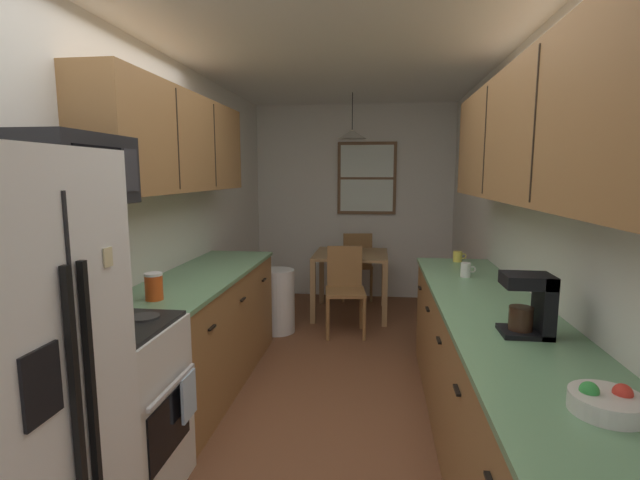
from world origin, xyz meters
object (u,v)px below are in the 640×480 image
at_px(microwave_over_range, 69,170).
at_px(dining_chair_near, 345,286).
at_px(fruit_bowl, 607,402).
at_px(coffee_maker, 533,303).
at_px(stove_range, 109,412).
at_px(mug_by_coffeemaker, 466,270).
at_px(trash_bin, 278,301).
at_px(table_serving_bowl, 353,250).
at_px(mug_spare, 458,256).
at_px(storage_canister, 154,286).
at_px(dining_table, 351,263).
at_px(dining_chair_far, 357,263).

xyz_separation_m(microwave_over_range, dining_chair_near, (1.11, 2.64, -1.17)).
bearing_deg(microwave_over_range, fruit_bowl, -13.73).
bearing_deg(coffee_maker, fruit_bowl, -89.47).
xyz_separation_m(stove_range, mug_by_coffeemaker, (1.97, 1.40, 0.48)).
xyz_separation_m(coffee_maker, mug_by_coffeemaker, (-0.08, 1.22, -0.10)).
relative_size(trash_bin, table_serving_bowl, 3.37).
bearing_deg(stove_range, fruit_bowl, -14.45).
distance_m(microwave_over_range, mug_by_coffeemaker, 2.61).
distance_m(stove_range, mug_by_coffeemaker, 2.46).
bearing_deg(microwave_over_range, mug_spare, 43.39).
relative_size(trash_bin, storage_canister, 4.03).
height_order(dining_table, mug_spare, mug_spare).
bearing_deg(mug_spare, mug_by_coffeemaker, -94.08).
height_order(stove_range, trash_bin, stove_range).
relative_size(storage_canister, mug_spare, 1.47).
bearing_deg(microwave_over_range, dining_chair_far, 73.33).
xyz_separation_m(microwave_over_range, dining_table, (1.13, 3.27, -1.05)).
relative_size(dining_chair_far, mug_by_coffeemaker, 8.27).
height_order(stove_range, dining_chair_near, stove_range).
bearing_deg(stove_range, dining_table, 72.75).
height_order(microwave_over_range, fruit_bowl, microwave_over_range).
bearing_deg(storage_canister, trash_bin, 81.58).
xyz_separation_m(stove_range, fruit_bowl, (2.05, -0.53, 0.46)).
bearing_deg(dining_chair_far, stove_range, -105.13).
height_order(coffee_maker, fruit_bowl, coffee_maker).
bearing_deg(storage_canister, dining_chair_near, 64.64).
distance_m(dining_chair_far, fruit_bowl, 4.57).
distance_m(dining_chair_near, fruit_bowl, 3.37).
height_order(microwave_over_range, dining_table, microwave_over_range).
distance_m(stove_range, microwave_over_range, 1.20).
bearing_deg(mug_by_coffeemaker, dining_table, 116.98).
distance_m(mug_by_coffeemaker, table_serving_bowl, 2.17).
bearing_deg(dining_chair_far, table_serving_bowl, -92.15).
relative_size(stove_range, mug_spare, 9.76).
bearing_deg(table_serving_bowl, dining_chair_far, 87.85).
bearing_deg(dining_chair_far, mug_by_coffeemaker, -69.95).
height_order(dining_chair_near, mug_spare, mug_spare).
bearing_deg(table_serving_bowl, mug_by_coffeemaker, -64.38).
xyz_separation_m(mug_spare, table_serving_bowl, (-0.98, 1.34, -0.18)).
distance_m(fruit_bowl, table_serving_bowl, 4.01).
relative_size(microwave_over_range, storage_canister, 3.59).
distance_m(storage_canister, mug_by_coffeemaker, 2.16).
height_order(dining_chair_far, table_serving_bowl, dining_chair_far).
relative_size(stove_range, microwave_over_range, 1.85).
bearing_deg(storage_canister, stove_range, -89.40).
bearing_deg(trash_bin, microwave_over_range, -99.05).
xyz_separation_m(storage_canister, coffee_maker, (2.05, -0.35, 0.07)).
bearing_deg(mug_by_coffeemaker, table_serving_bowl, 115.62).
height_order(stove_range, fruit_bowl, stove_range).
relative_size(stove_range, fruit_bowl, 4.86).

